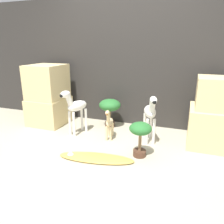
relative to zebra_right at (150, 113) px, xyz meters
name	(u,v)px	position (x,y,z in m)	size (l,w,h in m)	color
ground_plane	(101,155)	(-0.53, -0.63, -0.46)	(14.00, 14.00, 0.00)	#B2A88E
wall_back	(130,63)	(-0.53, 0.72, 0.64)	(6.40, 0.08, 2.20)	#2D2B28
rock_pillar_left	(48,96)	(-1.90, 0.21, 0.06)	(0.62, 0.67, 1.07)	#DBC184
rock_pillar_right	(212,116)	(0.85, 0.21, -0.02)	(0.62, 0.67, 0.99)	#DBC184
zebra_right	(150,113)	(0.00, 0.00, 0.00)	(0.29, 0.52, 0.75)	white
zebra_left	(75,107)	(-1.18, -0.08, 0.00)	(0.29, 0.52, 0.75)	white
giraffe_figurine	(109,123)	(-0.60, -0.09, -0.19)	(0.15, 0.38, 0.50)	beige
potted_palm_front	(110,107)	(-0.77, 0.39, -0.09)	(0.37, 0.37, 0.51)	#513323
potted_palm_back	(140,133)	(-0.04, -0.47, -0.13)	(0.29, 0.29, 0.47)	#513323
surfboard	(95,158)	(-0.55, -0.75, -0.44)	(1.02, 0.42, 0.08)	gold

